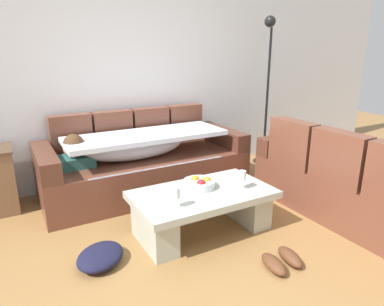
# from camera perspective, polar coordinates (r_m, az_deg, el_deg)

# --- Properties ---
(ground_plane) EXTENTS (14.00, 14.00, 0.00)m
(ground_plane) POSITION_cam_1_polar(r_m,az_deg,el_deg) (2.63, 3.09, -19.01)
(ground_plane) COLOR olive
(back_wall) EXTENTS (9.00, 0.10, 2.70)m
(back_wall) POSITION_cam_1_polar(r_m,az_deg,el_deg) (4.11, -13.30, 13.81)
(back_wall) COLOR silver
(back_wall) RESTS_ON ground_plane
(couch_along_wall) EXTENTS (2.22, 0.92, 0.88)m
(couch_along_wall) POSITION_cam_1_polar(r_m,az_deg,el_deg) (3.84, -8.39, -1.64)
(couch_along_wall) COLOR brown
(couch_along_wall) RESTS_ON ground_plane
(couch_near_window) EXTENTS (0.92, 2.00, 0.88)m
(couch_near_window) POSITION_cam_1_polar(r_m,az_deg,el_deg) (3.56, 26.68, -4.74)
(couch_near_window) COLOR brown
(couch_near_window) RESTS_ON ground_plane
(coffee_table) EXTENTS (1.20, 0.68, 0.38)m
(coffee_table) POSITION_cam_1_polar(r_m,az_deg,el_deg) (2.99, 1.79, -8.95)
(coffee_table) COLOR #B0B8A9
(coffee_table) RESTS_ON ground_plane
(fruit_bowl) EXTENTS (0.28, 0.28, 0.10)m
(fruit_bowl) POSITION_cam_1_polar(r_m,az_deg,el_deg) (2.99, 1.26, -5.14)
(fruit_bowl) COLOR silver
(fruit_bowl) RESTS_ON coffee_table
(wine_glass_near_left) EXTENTS (0.07, 0.07, 0.17)m
(wine_glass_near_left) POSITION_cam_1_polar(r_m,az_deg,el_deg) (2.60, -2.74, -6.82)
(wine_glass_near_left) COLOR silver
(wine_glass_near_left) RESTS_ON coffee_table
(wine_glass_near_right) EXTENTS (0.07, 0.07, 0.17)m
(wine_glass_near_right) POSITION_cam_1_polar(r_m,az_deg,el_deg) (2.97, 8.41, -3.91)
(wine_glass_near_right) COLOR silver
(wine_glass_near_right) RESTS_ON coffee_table
(open_magazine) EXTENTS (0.34, 0.30, 0.01)m
(open_magazine) POSITION_cam_1_polar(r_m,az_deg,el_deg) (3.11, 7.61, -5.06)
(open_magazine) COLOR white
(open_magazine) RESTS_ON coffee_table
(floor_lamp) EXTENTS (0.33, 0.31, 1.95)m
(floor_lamp) POSITION_cam_1_polar(r_m,az_deg,el_deg) (4.70, 12.51, 11.34)
(floor_lamp) COLOR black
(floor_lamp) RESTS_ON ground_plane
(pair_of_shoes) EXTENTS (0.34, 0.30, 0.09)m
(pair_of_shoes) POSITION_cam_1_polar(r_m,az_deg,el_deg) (2.73, 14.85, -17.02)
(pair_of_shoes) COLOR #59331E
(pair_of_shoes) RESTS_ON ground_plane
(crumpled_garment) EXTENTS (0.51, 0.51, 0.12)m
(crumpled_garment) POSITION_cam_1_polar(r_m,az_deg,el_deg) (2.75, -15.12, -16.40)
(crumpled_garment) COLOR #191933
(crumpled_garment) RESTS_ON ground_plane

